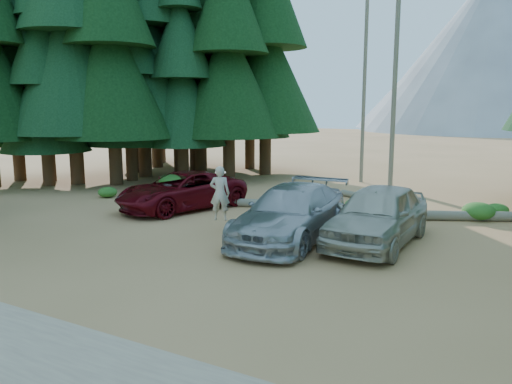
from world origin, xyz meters
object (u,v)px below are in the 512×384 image
silver_minivan_right (378,215)px  log_right (478,216)px  silver_minivan_center (291,214)px  log_left (273,204)px  frisbee_player (220,193)px  log_mid (371,198)px  red_pickup (182,191)px

silver_minivan_right → log_right: silver_minivan_right is taller
silver_minivan_center → log_left: size_ratio=1.26×
frisbee_player → log_right: bearing=-165.8°
silver_minivan_right → frisbee_player: 5.15m
log_mid → red_pickup: bearing=-113.1°
silver_minivan_right → frisbee_player: size_ratio=2.92×
silver_minivan_center → log_right: (4.90, 5.76, -0.67)m
silver_minivan_right → log_mid: silver_minivan_right is taller
log_mid → log_left: bearing=-106.8°
silver_minivan_center → log_mid: bearing=84.1°
silver_minivan_right → log_mid: bearing=109.6°
log_mid → silver_minivan_center: bearing=-66.2°
log_left → red_pickup: bearing=-163.3°
red_pickup → log_left: red_pickup is taller
red_pickup → log_left: bearing=49.7°
red_pickup → log_mid: red_pickup is taller
silver_minivan_right → log_mid: 7.07m
log_left → log_right: 7.84m
red_pickup → log_right: size_ratio=0.97×
red_pickup → silver_minivan_center: silver_minivan_center is taller
log_left → frisbee_player: bearing=-102.2°
log_mid → log_right: (4.52, -1.81, 0.03)m
frisbee_player → log_left: (-0.28, 4.46, -1.16)m
silver_minivan_center → frisbee_player: bearing=-177.8°
silver_minivan_right → log_mid: size_ratio=1.49×
log_left → log_right: bearing=-4.6°
red_pickup → log_right: bearing=35.3°
frisbee_player → log_right: 9.60m
red_pickup → log_left: 3.81m
log_left → log_mid: log_left is taller
frisbee_player → log_mid: 8.40m
red_pickup → silver_minivan_center: 6.36m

